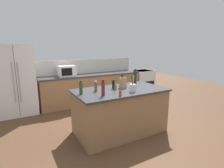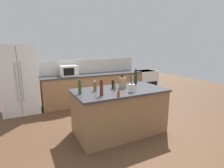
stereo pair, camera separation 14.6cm
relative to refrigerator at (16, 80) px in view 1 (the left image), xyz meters
name	(u,v)px [view 1 (the left image)]	position (x,y,z in m)	size (l,w,h in m)	color
ground_plane	(120,131)	(1.86, -2.25, -0.94)	(14.00, 14.00, 0.00)	brown
back_counter_run	(92,88)	(2.16, -0.05, -0.46)	(3.31, 0.66, 0.94)	#936B47
wall_backsplash	(88,66)	(2.16, 0.27, 0.23)	(3.27, 0.03, 0.46)	beige
kitchen_island	(120,111)	(1.86, -2.25, -0.46)	(1.90, 1.03, 0.94)	#936B47
refrigerator	(16,80)	(0.00, 0.00, 0.00)	(0.92, 0.75, 1.87)	white
range_oven	(142,82)	(4.23, -0.05, -0.47)	(0.76, 0.65, 0.92)	white
microwave	(67,71)	(1.34, -0.05, 0.16)	(0.50, 0.39, 0.31)	white
knife_block	(123,83)	(1.98, -2.15, 0.12)	(0.14, 0.11, 0.29)	#A87C54
utensil_crock	(133,87)	(1.98, -2.51, 0.09)	(0.12, 0.12, 0.32)	beige
spice_jar_paprika	(120,94)	(1.59, -2.67, 0.05)	(0.05, 0.05, 0.10)	#B73D1E
soy_sauce_bottle	(113,84)	(1.77, -2.11, 0.10)	(0.06, 0.06, 0.20)	black
vinegar_bottle	(103,88)	(1.34, -2.50, 0.14)	(0.06, 0.06, 0.29)	maroon
salt_shaker	(124,83)	(2.14, -1.98, 0.06)	(0.05, 0.05, 0.12)	silver
olive_oil_bottle	(81,88)	(1.03, -2.19, 0.13)	(0.06, 0.06, 0.26)	#2D4C1E
wine_bottle	(135,77)	(2.49, -1.90, 0.17)	(0.08, 0.08, 0.35)	black
pepper_grinder	(96,86)	(1.36, -2.13, 0.10)	(0.06, 0.06, 0.21)	brown
spice_jar_oregano	(115,87)	(1.75, -2.23, 0.06)	(0.05, 0.05, 0.11)	#567038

